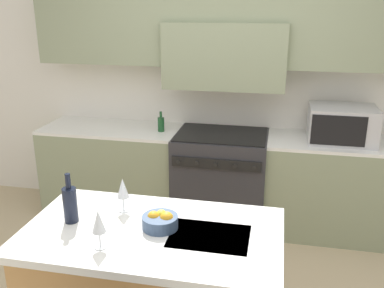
# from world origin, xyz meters

# --- Properties ---
(back_cabinetry) EXTENTS (10.00, 0.46, 2.70)m
(back_cabinetry) POSITION_xyz_m (0.00, 1.86, 1.60)
(back_cabinetry) COLOR silver
(back_cabinetry) RESTS_ON ground_plane
(back_counter) EXTENTS (3.62, 0.62, 0.92)m
(back_counter) POSITION_xyz_m (-0.00, 1.61, 0.46)
(back_counter) COLOR gray
(back_counter) RESTS_ON ground_plane
(range_stove) EXTENTS (0.87, 0.70, 0.93)m
(range_stove) POSITION_xyz_m (0.00, 1.59, 0.47)
(range_stove) COLOR #2D2D33
(range_stove) RESTS_ON ground_plane
(microwave) EXTENTS (0.58, 0.44, 0.32)m
(microwave) POSITION_xyz_m (1.08, 1.61, 1.08)
(microwave) COLOR #B7B7BC
(microwave) RESTS_ON back_counter
(wine_bottle) EXTENTS (0.08, 0.08, 0.30)m
(wine_bottle) POSITION_xyz_m (-0.61, -0.26, 1.04)
(wine_bottle) COLOR black
(wine_bottle) RESTS_ON kitchen_island
(wine_glass_near) EXTENTS (0.07, 0.07, 0.21)m
(wine_glass_near) POSITION_xyz_m (-0.34, -0.48, 1.07)
(wine_glass_near) COLOR white
(wine_glass_near) RESTS_ON kitchen_island
(wine_glass_far) EXTENTS (0.07, 0.07, 0.21)m
(wine_glass_far) POSITION_xyz_m (-0.36, -0.08, 1.07)
(wine_glass_far) COLOR white
(wine_glass_far) RESTS_ON kitchen_island
(fruit_bowl) EXTENTS (0.20, 0.20, 0.10)m
(fruit_bowl) POSITION_xyz_m (-0.09, -0.23, 0.97)
(fruit_bowl) COLOR #384C6B
(fruit_bowl) RESTS_ON kitchen_island
(oil_bottle_on_counter) EXTENTS (0.06, 0.06, 0.20)m
(oil_bottle_on_counter) POSITION_xyz_m (-0.59, 1.58, 1.00)
(oil_bottle_on_counter) COLOR #194723
(oil_bottle_on_counter) RESTS_ON back_counter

